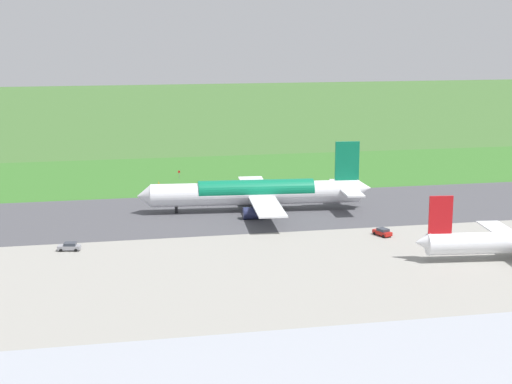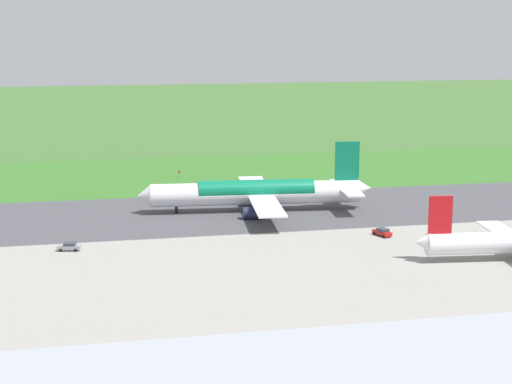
{
  "view_description": "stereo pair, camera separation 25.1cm",
  "coord_description": "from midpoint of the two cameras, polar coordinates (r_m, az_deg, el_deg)",
  "views": [
    {
      "loc": [
        34.9,
        174.81,
        42.03
      ],
      "look_at": [
        -1.0,
        0.0,
        4.5
      ],
      "focal_mm": 56.01,
      "sensor_mm": 36.0,
      "label": 1
    },
    {
      "loc": [
        34.66,
        174.86,
        42.03
      ],
      "look_at": [
        -1.0,
        0.0,
        4.5
      ],
      "focal_mm": 56.01,
      "sensor_mm": 36.0,
      "label": 2
    }
  ],
  "objects": [
    {
      "name": "ground_plane",
      "position": [
        183.15,
        -0.35,
        -1.39
      ],
      "size": [
        800.0,
        800.0,
        0.0
      ],
      "primitive_type": "plane",
      "color": "#3D662D"
    },
    {
      "name": "airliner_main",
      "position": [
        182.44,
        0.08,
        -0.04
      ],
      "size": [
        54.15,
        44.35,
        15.88
      ],
      "color": "white",
      "rests_on": "ground"
    },
    {
      "name": "service_car_ops",
      "position": [
        155.46,
        -13.23,
        -3.81
      ],
      "size": [
        4.46,
        2.54,
        1.62
      ],
      "color": "gray",
      "rests_on": "ground"
    },
    {
      "name": "grass_verge_foreground",
      "position": [
        220.81,
        -2.33,
        0.9
      ],
      "size": [
        600.0,
        80.0,
        0.04
      ],
      "primitive_type": "cube",
      "color": "#346B27",
      "rests_on": "ground"
    },
    {
      "name": "runway_asphalt",
      "position": [
        183.14,
        -0.35,
        -1.38
      ],
      "size": [
        600.0,
        39.77,
        0.06
      ],
      "primitive_type": "cube",
      "color": "#47474C",
      "rests_on": "ground"
    },
    {
      "name": "traffic_cone_orange",
      "position": [
        216.57,
        -6.99,
        0.67
      ],
      "size": [
        0.4,
        0.4,
        0.55
      ],
      "primitive_type": "cone",
      "color": "orange",
      "rests_on": "ground"
    },
    {
      "name": "no_stopping_sign",
      "position": [
        221.71,
        -5.55,
        1.28
      ],
      "size": [
        0.6,
        0.1,
        2.44
      ],
      "color": "slate",
      "rests_on": "ground"
    },
    {
      "name": "apron_concrete",
      "position": [
        135.33,
        3.9,
        -6.23
      ],
      "size": [
        440.0,
        110.0,
        0.05
      ],
      "primitive_type": "cube",
      "color": "gray",
      "rests_on": "ground"
    },
    {
      "name": "service_car_followme",
      "position": [
        163.79,
        8.98,
        -2.84
      ],
      "size": [
        3.14,
        4.56,
        1.62
      ],
      "color": "#B21914",
      "rests_on": "ground"
    }
  ]
}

